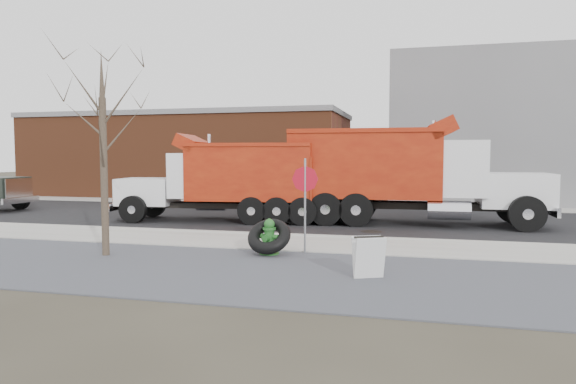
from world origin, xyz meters
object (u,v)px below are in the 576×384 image
(truck_tire, at_px, (269,236))
(dump_truck_red_a, at_px, (401,171))
(dump_truck_red_b, at_px, (227,178))
(fire_hydrant, at_px, (269,238))
(stop_sign, at_px, (305,188))
(sandwich_board, at_px, (369,257))

(truck_tire, distance_m, dump_truck_red_a, 7.81)
(truck_tire, distance_m, dump_truck_red_b, 7.24)
(fire_hydrant, bearing_deg, truck_tire, -63.32)
(stop_sign, bearing_deg, sandwich_board, -42.50)
(fire_hydrant, xyz_separation_m, sandwich_board, (2.72, -1.99, 0.03))
(stop_sign, distance_m, dump_truck_red_b, 7.29)
(fire_hydrant, distance_m, truck_tire, 0.07)
(sandwich_board, bearing_deg, fire_hydrant, 118.93)
(stop_sign, relative_size, sandwich_board, 2.83)
(sandwich_board, height_order, dump_truck_red_a, dump_truck_red_a)
(truck_tire, height_order, stop_sign, stop_sign)
(sandwich_board, bearing_deg, stop_sign, 103.51)
(sandwich_board, xyz_separation_m, dump_truck_red_b, (-6.23, 8.17, 1.23))
(truck_tire, xyz_separation_m, sandwich_board, (2.71, -1.96, -0.03))
(dump_truck_red_a, bearing_deg, sandwich_board, -93.25)
(truck_tire, relative_size, sandwich_board, 1.32)
(fire_hydrant, relative_size, truck_tire, 0.82)
(truck_tire, distance_m, sandwich_board, 3.35)
(stop_sign, distance_m, sandwich_board, 3.24)
(truck_tire, relative_size, dump_truck_red_b, 0.15)
(stop_sign, relative_size, dump_truck_red_b, 0.31)
(truck_tire, bearing_deg, sandwich_board, -35.89)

